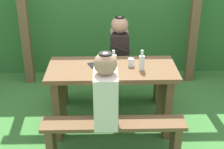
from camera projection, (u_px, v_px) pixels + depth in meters
The scene contains 13 objects.
ground_plane at pixel (112, 126), 3.84m from camera, with size 12.00×12.00×0.00m, color #3B7734.
hedge_backdrop at pixel (109, 7), 5.23m from camera, with size 6.40×0.89×1.88m, color #306B2D.
pergola_post_left at pixel (23, 14), 4.48m from camera, with size 0.12×0.12×2.07m, color brown.
pergola_post_right at pixel (195, 13), 4.54m from camera, with size 0.12×0.12×2.07m, color brown.
picnic_table at pixel (112, 88), 3.62m from camera, with size 1.40×0.64×0.77m.
bench_near at pixel (114, 133), 3.18m from camera, with size 1.40×0.24×0.45m.
bench_far at pixel (111, 80), 4.23m from camera, with size 1.40×0.24×0.45m.
person_white_shirt at pixel (106, 92), 2.98m from camera, with size 0.25×0.35×0.72m.
person_black_coat at pixel (119, 47), 4.03m from camera, with size 0.25×0.35×0.72m.
drinking_glass at pixel (131, 62), 3.52m from camera, with size 0.07×0.07×0.09m, color silver.
bottle_left at pixel (114, 62), 3.43m from camera, with size 0.06×0.06×0.22m.
bottle_right at pixel (142, 62), 3.41m from camera, with size 0.06×0.06×0.22m.
cell_phone at pixel (93, 65), 3.55m from camera, with size 0.07×0.14×0.01m, color black.
Camera 1 is at (-0.08, -3.20, 2.21)m, focal length 51.96 mm.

